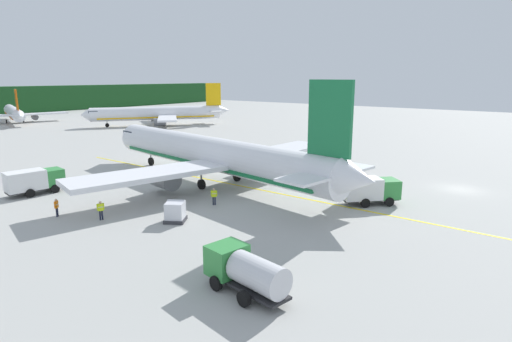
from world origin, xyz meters
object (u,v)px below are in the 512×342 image
Objects in this scene: service_truck_fuel at (34,180)px; crew_loader_right at (101,209)px; cargo_container_near at (175,212)px; crew_marshaller at (214,195)px; airliner_foreground at (214,155)px; airliner_mid_apron at (159,114)px; service_truck_baggage at (246,270)px; service_truck_catering at (370,189)px; crew_loader_left at (56,206)px; airliner_far_taxiway at (14,113)px.

crew_loader_right is (-0.61, -12.98, -0.47)m from service_truck_fuel.
cargo_container_near reaches higher than crew_marshaller.
airliner_foreground reaches higher than cargo_container_near.
airliner_mid_apron is 88.04m from service_truck_baggage.
crew_loader_left is at bearing 134.77° from service_truck_catering.
airliner_far_taxiway reaches higher than service_truck_catering.
crew_loader_left is (-10.94, 8.76, -0.02)m from crew_marshaller.
service_truck_baggage is (-33.76, -106.99, -1.21)m from airliner_far_taxiway.
service_truck_baggage is at bearing -115.27° from cargo_container_near.
crew_loader_left is at bearing -105.19° from service_truck_fuel.
service_truck_catering is 3.25× the size of crew_marshaller.
airliner_foreground is 17.82m from service_truck_catering.
airliner_mid_apron is 18.94× the size of crew_marshaller.
crew_loader_right is (-18.53, 16.63, -0.48)m from service_truck_catering.
airliner_mid_apron is 19.38× the size of crew_loader_left.
crew_loader_right is at bearing 123.89° from cargo_container_near.
service_truck_fuel is 1.02× the size of service_truck_baggage.
airliner_far_taxiway is at bearing 68.61° from crew_loader_left.
service_truck_baggage is at bearing -126.96° from airliner_mid_apron.
service_truck_catering is 15.10m from crew_marshaller.
service_truck_fuel is at bearing 74.81° from crew_loader_left.
crew_marshaller reaches higher than crew_loader_left.
airliner_mid_apron is 5.48× the size of service_truck_fuel.
airliner_mid_apron is at bearing -62.40° from airliner_far_taxiway.
crew_marshaller is 10.31m from crew_loader_right.
airliner_far_taxiway is at bearing 76.57° from crew_marshaller.
service_truck_catering is (-32.20, -69.20, -1.52)m from airliner_mid_apron.
airliner_far_taxiway is 13.27× the size of cargo_container_near.
service_truck_catering is at bearing -79.48° from airliner_foreground.
airliner_far_taxiway is 5.49× the size of service_truck_baggage.
airliner_foreground reaches higher than service_truck_fuel.
airliner_mid_apron is 76.34m from service_truck_catering.
airliner_far_taxiway reaches higher than service_truck_baggage.
service_truck_fuel reaches higher than crew_marshaller.
crew_loader_left is at bearing -111.39° from airliner_far_taxiway.
cargo_container_near is (5.83, 12.35, -0.53)m from service_truck_baggage.
airliner_mid_apron is 71.66m from crew_loader_left.
airliner_foreground is 19.17m from service_truck_fuel.
airliner_mid_apron reaches higher than crew_marshaller.
airliner_far_taxiway reaches higher than crew_loader_left.
crew_marshaller is (-9.43, 11.78, -0.50)m from service_truck_catering.
crew_marshaller is (-41.63, -57.42, -2.01)m from airliner_mid_apron.
airliner_foreground is 24.88× the size of crew_marshaller.
crew_loader_left is (-20.38, 20.54, -0.52)m from service_truck_catering.
crew_marshaller is at bearing -38.67° from crew_loader_left.
service_truck_baggage is (-2.81, -30.74, -0.08)m from service_truck_fuel.
crew_loader_right is at bearing -133.98° from airliner_mid_apron.
crew_loader_left is at bearing -137.21° from airliner_mid_apron.
airliner_mid_apron reaches higher than service_truck_catering.
airliner_mid_apron is 63.88m from service_truck_fuel.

